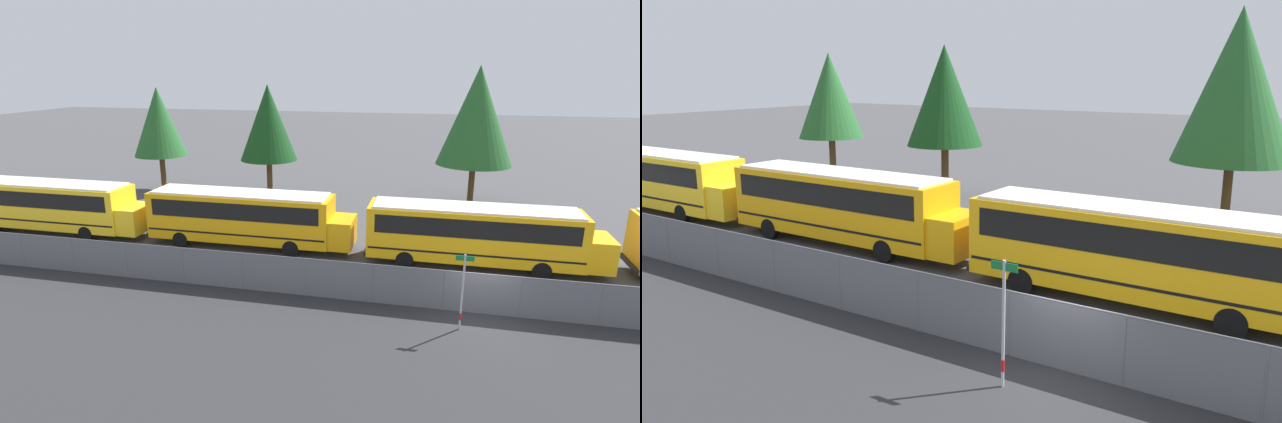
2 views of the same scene
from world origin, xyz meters
TOP-DOWN VIEW (x-y plane):
  - ground_plane at (0.00, 0.00)m, footprint 200.00×200.00m
  - road_strip at (0.00, -6.00)m, footprint 110.16×12.00m
  - fence at (-0.00, -0.00)m, footprint 76.23×0.07m
  - school_bus_0 at (-25.46, 5.43)m, footprint 12.11×2.55m
  - school_bus_1 at (-12.76, 5.76)m, footprint 12.11×2.55m
  - school_bus_2 at (0.12, 5.50)m, footprint 12.11×2.55m
  - street_sign at (-0.88, -1.57)m, footprint 0.70×0.09m
  - tree_0 at (-24.62, 17.18)m, footprint 4.30×4.30m
  - tree_1 at (-14.92, 16.56)m, footprint 4.42×4.42m
  - tree_3 at (0.50, 17.87)m, footprint 5.46×5.46m

SIDE VIEW (x-z plane):
  - ground_plane at x=0.00m, z-range 0.00..0.00m
  - road_strip at x=0.00m, z-range 0.00..0.01m
  - fence at x=0.00m, z-range 0.02..1.85m
  - street_sign at x=-0.88m, z-range 0.09..3.25m
  - school_bus_0 at x=-25.46m, z-range 0.29..3.50m
  - school_bus_1 at x=-12.76m, z-range 0.29..3.50m
  - school_bus_2 at x=0.12m, z-range 0.29..3.50m
  - tree_0 at x=-24.62m, z-range 1.49..10.10m
  - tree_1 at x=-14.92m, z-range 1.55..10.45m
  - tree_3 at x=0.50m, z-range 1.58..11.87m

